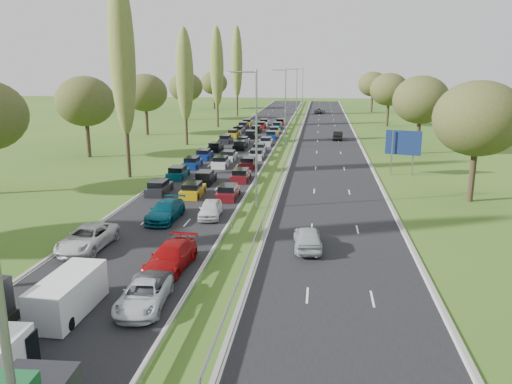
% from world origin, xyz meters
% --- Properties ---
extents(ground, '(260.00, 260.00, 0.00)m').
position_xyz_m(ground, '(4.50, 80.00, 0.00)').
color(ground, '#2F551A').
rests_on(ground, ground).
extents(near_carriageway, '(10.50, 215.00, 0.04)m').
position_xyz_m(near_carriageway, '(-2.25, 82.50, 0.00)').
color(near_carriageway, black).
rests_on(near_carriageway, ground).
extents(far_carriageway, '(10.50, 215.00, 0.04)m').
position_xyz_m(far_carriageway, '(11.25, 82.50, 0.00)').
color(far_carriageway, black).
rests_on(far_carriageway, ground).
extents(central_reservation, '(2.36, 215.00, 0.32)m').
position_xyz_m(central_reservation, '(4.50, 82.50, 0.55)').
color(central_reservation, gray).
rests_on(central_reservation, ground).
extents(lamp_columns, '(0.18, 140.18, 12.00)m').
position_xyz_m(lamp_columns, '(4.50, 78.00, 6.00)').
color(lamp_columns, gray).
rests_on(lamp_columns, ground).
extents(poplar_row, '(2.80, 127.80, 22.44)m').
position_xyz_m(poplar_row, '(-11.50, 68.17, 12.39)').
color(poplar_row, '#2D2116').
rests_on(poplar_row, ground).
extents(woodland_left, '(8.00, 166.00, 11.10)m').
position_xyz_m(woodland_left, '(-22.00, 62.63, 7.68)').
color(woodland_left, '#2D2116').
rests_on(woodland_left, ground).
extents(woodland_right, '(8.00, 153.00, 11.10)m').
position_xyz_m(woodland_right, '(24.00, 66.67, 7.68)').
color(woodland_right, '#2D2116').
rests_on(woodland_right, ground).
extents(traffic_queue_fill, '(9.04, 67.54, 0.80)m').
position_xyz_m(traffic_queue_fill, '(-2.22, 77.62, 0.44)').
color(traffic_queue_fill, black).
rests_on(traffic_queue_fill, ground).
extents(near_car_2, '(2.75, 5.67, 1.55)m').
position_xyz_m(near_car_2, '(-5.71, 31.34, 0.80)').
color(near_car_2, silver).
rests_on(near_car_2, near_carriageway).
extents(near_car_7, '(2.32, 5.40, 1.55)m').
position_xyz_m(near_car_7, '(-2.42, 38.53, 0.80)').
color(near_car_7, '#053D4E').
rests_on(near_car_7, near_carriageway).
extents(near_car_8, '(1.57, 3.83, 1.30)m').
position_xyz_m(near_car_8, '(-2.45, 39.67, 0.67)').
color(near_car_8, '#C0870C').
rests_on(near_car_8, near_carriageway).
extents(near_car_9, '(1.63, 4.18, 1.36)m').
position_xyz_m(near_car_9, '(1.14, 24.12, 0.70)').
color(near_car_9, black).
rests_on(near_car_9, near_carriageway).
extents(near_car_10, '(2.65, 5.07, 1.36)m').
position_xyz_m(near_car_10, '(1.10, 23.54, 0.70)').
color(near_car_10, silver).
rests_on(near_car_10, near_carriageway).
extents(near_car_11, '(2.59, 5.48, 1.55)m').
position_xyz_m(near_car_11, '(1.01, 28.71, 0.79)').
color(near_car_11, '#96090B').
rests_on(near_car_11, near_carriageway).
extents(near_car_12, '(2.03, 4.35, 1.44)m').
position_xyz_m(near_car_12, '(1.05, 39.79, 0.74)').
color(near_car_12, silver).
rests_on(near_car_12, near_carriageway).
extents(far_car_0, '(2.20, 4.76, 1.58)m').
position_xyz_m(far_car_0, '(9.30, 33.31, 0.81)').
color(far_car_0, '#A6ADB0').
rests_on(far_car_0, far_carriageway).
extents(far_car_1, '(1.86, 4.60, 1.48)m').
position_xyz_m(far_car_1, '(12.99, 87.74, 0.76)').
color(far_car_1, black).
rests_on(far_car_1, far_carriageway).
extents(far_car_2, '(2.89, 5.62, 1.51)m').
position_xyz_m(far_car_2, '(9.56, 139.03, 0.78)').
color(far_car_2, slate).
rests_on(far_car_2, far_carriageway).
extents(white_van_rear, '(1.97, 5.03, 2.02)m').
position_xyz_m(white_van_rear, '(-2.41, 22.61, 1.04)').
color(white_van_rear, silver).
rests_on(white_van_rear, near_carriageway).
extents(direction_sign, '(3.87, 1.22, 5.20)m').
position_xyz_m(direction_sign, '(19.40, 59.05, 3.57)').
color(direction_sign, gray).
rests_on(direction_sign, ground).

